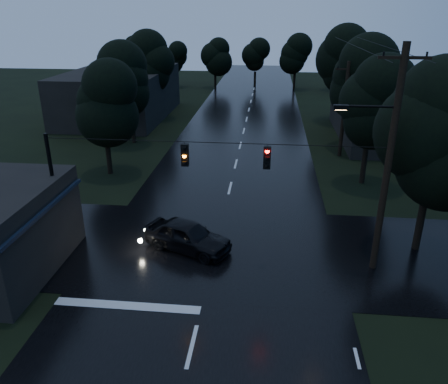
# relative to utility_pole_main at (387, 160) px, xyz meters

# --- Properties ---
(main_road) EXTENTS (12.00, 120.00, 0.02)m
(main_road) POSITION_rel_utility_pole_main_xyz_m (-7.41, 19.00, -5.26)
(main_road) COLOR black
(main_road) RESTS_ON ground
(cross_street) EXTENTS (60.00, 9.00, 0.02)m
(cross_street) POSITION_rel_utility_pole_main_xyz_m (-7.41, 1.00, -5.26)
(cross_street) COLOR black
(cross_street) RESTS_ON ground
(building_far_right) EXTENTS (10.00, 14.00, 4.40)m
(building_far_right) POSITION_rel_utility_pole_main_xyz_m (6.59, 23.00, -3.06)
(building_far_right) COLOR black
(building_far_right) RESTS_ON ground
(building_far_left) EXTENTS (10.00, 16.00, 5.00)m
(building_far_left) POSITION_rel_utility_pole_main_xyz_m (-21.41, 29.00, -2.76)
(building_far_left) COLOR black
(building_far_left) RESTS_ON ground
(utility_pole_main) EXTENTS (3.50, 0.30, 10.00)m
(utility_pole_main) POSITION_rel_utility_pole_main_xyz_m (0.00, 0.00, 0.00)
(utility_pole_main) COLOR black
(utility_pole_main) RESTS_ON ground
(utility_pole_far) EXTENTS (2.00, 0.30, 7.50)m
(utility_pole_far) POSITION_rel_utility_pole_main_xyz_m (0.89, 17.00, -1.38)
(utility_pole_far) COLOR black
(utility_pole_far) RESTS_ON ground
(anchor_pole_left) EXTENTS (0.18, 0.18, 6.00)m
(anchor_pole_left) POSITION_rel_utility_pole_main_xyz_m (-14.91, 0.00, -2.26)
(anchor_pole_left) COLOR black
(anchor_pole_left) RESTS_ON ground
(span_signals) EXTENTS (15.00, 0.37, 1.12)m
(span_signals) POSITION_rel_utility_pole_main_xyz_m (-6.85, -0.01, -0.01)
(span_signals) COLOR black
(span_signals) RESTS_ON ground
(tree_corner_near) EXTENTS (4.48, 4.48, 9.44)m
(tree_corner_near) POSITION_rel_utility_pole_main_xyz_m (2.59, 2.00, 0.74)
(tree_corner_near) COLOR black
(tree_corner_near) RESTS_ON ground
(tree_left_a) EXTENTS (3.92, 3.92, 8.26)m
(tree_left_a) POSITION_rel_utility_pole_main_xyz_m (-16.41, 11.00, -0.02)
(tree_left_a) COLOR black
(tree_left_a) RESTS_ON ground
(tree_left_b) EXTENTS (4.20, 4.20, 8.85)m
(tree_left_b) POSITION_rel_utility_pole_main_xyz_m (-17.01, 19.00, 0.36)
(tree_left_b) COLOR black
(tree_left_b) RESTS_ON ground
(tree_left_c) EXTENTS (4.48, 4.48, 9.44)m
(tree_left_c) POSITION_rel_utility_pole_main_xyz_m (-17.61, 29.00, 0.74)
(tree_left_c) COLOR black
(tree_left_c) RESTS_ON ground
(tree_right_a) EXTENTS (4.20, 4.20, 8.85)m
(tree_right_a) POSITION_rel_utility_pole_main_xyz_m (1.59, 11.00, 0.36)
(tree_right_a) COLOR black
(tree_right_a) RESTS_ON ground
(tree_right_b) EXTENTS (4.48, 4.48, 9.44)m
(tree_right_b) POSITION_rel_utility_pole_main_xyz_m (2.19, 19.00, 0.74)
(tree_right_b) COLOR black
(tree_right_b) RESTS_ON ground
(tree_right_c) EXTENTS (4.76, 4.76, 10.03)m
(tree_right_c) POSITION_rel_utility_pole_main_xyz_m (2.79, 29.00, 1.11)
(tree_right_c) COLOR black
(tree_right_c) RESTS_ON ground
(car) EXTENTS (4.81, 3.37, 1.52)m
(car) POSITION_rel_utility_pole_main_xyz_m (-8.77, 0.74, -4.50)
(car) COLOR black
(car) RESTS_ON ground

